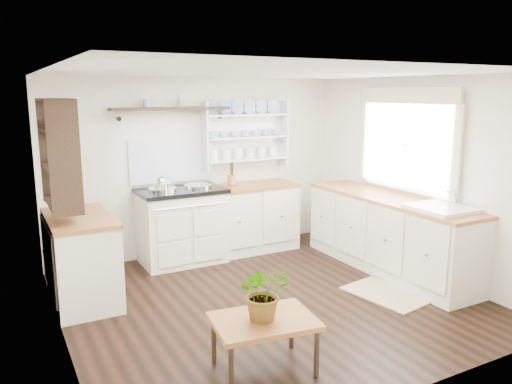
# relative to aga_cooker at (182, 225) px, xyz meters

# --- Properties ---
(floor) EXTENTS (4.00, 3.80, 0.01)m
(floor) POSITION_rel_aga_cooker_xyz_m (0.38, -1.57, -0.48)
(floor) COLOR black
(floor) RESTS_ON ground
(wall_back) EXTENTS (4.00, 0.02, 2.30)m
(wall_back) POSITION_rel_aga_cooker_xyz_m (0.38, 0.33, 0.67)
(wall_back) COLOR silver
(wall_back) RESTS_ON ground
(wall_right) EXTENTS (0.02, 3.80, 2.30)m
(wall_right) POSITION_rel_aga_cooker_xyz_m (2.38, -1.57, 0.67)
(wall_right) COLOR silver
(wall_right) RESTS_ON ground
(wall_left) EXTENTS (0.02, 3.80, 2.30)m
(wall_left) POSITION_rel_aga_cooker_xyz_m (-1.62, -1.57, 0.67)
(wall_left) COLOR silver
(wall_left) RESTS_ON ground
(ceiling) EXTENTS (4.00, 3.80, 0.01)m
(ceiling) POSITION_rel_aga_cooker_xyz_m (0.38, -1.57, 1.82)
(ceiling) COLOR white
(ceiling) RESTS_ON wall_back
(window) EXTENTS (0.08, 1.55, 1.22)m
(window) POSITION_rel_aga_cooker_xyz_m (2.33, -1.42, 1.08)
(window) COLOR white
(window) RESTS_ON wall_right
(aga_cooker) EXTENTS (1.06, 0.73, 0.97)m
(aga_cooker) POSITION_rel_aga_cooker_xyz_m (0.00, 0.00, 0.00)
(aga_cooker) COLOR #EFE5CF
(aga_cooker) RESTS_ON floor
(back_cabinets) EXTENTS (1.27, 0.63, 0.90)m
(back_cabinets) POSITION_rel_aga_cooker_xyz_m (0.98, 0.03, -0.02)
(back_cabinets) COLOR beige
(back_cabinets) RESTS_ON floor
(right_cabinets) EXTENTS (0.62, 2.43, 0.90)m
(right_cabinets) POSITION_rel_aga_cooker_xyz_m (2.08, -1.47, -0.02)
(right_cabinets) COLOR beige
(right_cabinets) RESTS_ON floor
(belfast_sink) EXTENTS (0.55, 0.60, 0.45)m
(belfast_sink) POSITION_rel_aga_cooker_xyz_m (2.08, -2.22, 0.32)
(belfast_sink) COLOR white
(belfast_sink) RESTS_ON right_cabinets
(left_cabinets) EXTENTS (0.62, 1.13, 0.90)m
(left_cabinets) POSITION_rel_aga_cooker_xyz_m (-1.32, -0.67, -0.02)
(left_cabinets) COLOR beige
(left_cabinets) RESTS_ON floor
(plate_rack) EXTENTS (1.20, 0.22, 0.90)m
(plate_rack) POSITION_rel_aga_cooker_xyz_m (1.03, 0.29, 1.08)
(plate_rack) COLOR white
(plate_rack) RESTS_ON wall_back
(high_shelf) EXTENTS (1.50, 0.29, 0.16)m
(high_shelf) POSITION_rel_aga_cooker_xyz_m (-0.02, 0.21, 1.43)
(high_shelf) COLOR black
(high_shelf) RESTS_ON wall_back
(left_shelving) EXTENTS (0.28, 0.80, 1.05)m
(left_shelving) POSITION_rel_aga_cooker_xyz_m (-1.46, -0.67, 1.07)
(left_shelving) COLOR black
(left_shelving) RESTS_ON wall_left
(kettle) EXTENTS (0.16, 0.16, 0.20)m
(kettle) POSITION_rel_aga_cooker_xyz_m (-0.28, -0.12, 0.55)
(kettle) COLOR silver
(kettle) RESTS_ON aga_cooker
(utensil_crock) EXTENTS (0.11, 0.11, 0.13)m
(utensil_crock) POSITION_rel_aga_cooker_xyz_m (0.76, 0.11, 0.49)
(utensil_crock) COLOR #AE633F
(utensil_crock) RESTS_ON back_cabinets
(center_table) EXTENTS (0.84, 0.66, 0.42)m
(center_table) POSITION_rel_aga_cooker_xyz_m (-0.32, -2.71, -0.10)
(center_table) COLOR brown
(center_table) RESTS_ON floor
(potted_plant) EXTENTS (0.45, 0.41, 0.44)m
(potted_plant) POSITION_rel_aga_cooker_xyz_m (-0.32, -2.71, 0.16)
(potted_plant) COLOR #3F7233
(potted_plant) RESTS_ON center_table
(floor_rug) EXTENTS (0.68, 0.93, 0.02)m
(floor_rug) POSITION_rel_aga_cooker_xyz_m (1.53, -2.06, -0.47)
(floor_rug) COLOR olive
(floor_rug) RESTS_ON floor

